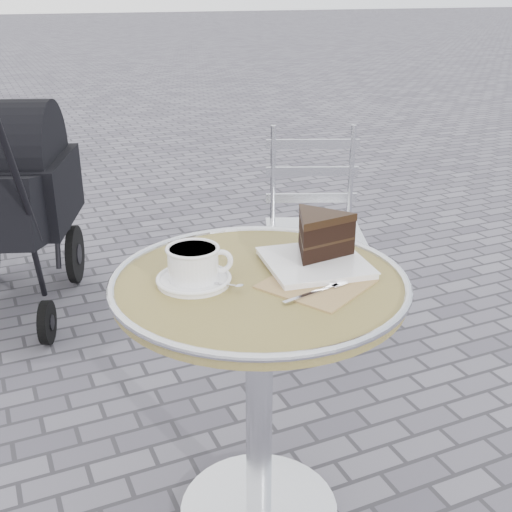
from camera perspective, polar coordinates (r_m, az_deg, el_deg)
name	(u,v)px	position (r m, az deg, el deg)	size (l,w,h in m)	color
cafe_table	(259,340)	(1.61, 0.29, -7.44)	(0.72, 0.72, 0.74)	silver
cappuccino_set	(194,267)	(1.51, -5.50, -1.00)	(0.18, 0.18, 0.09)	white
cake_plate_set	(318,241)	(1.61, 5.57, 1.34)	(0.34, 0.39, 0.13)	#A4805A
bistro_chair	(313,207)	(2.68, 5.09, 4.32)	(0.50, 0.50, 0.86)	silver
baby_stroller	(7,207)	(3.06, -21.29, 4.12)	(0.79, 1.12, 1.07)	black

